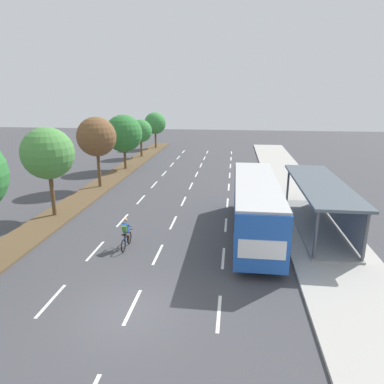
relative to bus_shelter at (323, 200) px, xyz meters
name	(u,v)px	position (x,y,z in m)	size (l,w,h in m)	color
ground_plane	(129,313)	(-9.53, -10.15, -1.87)	(140.00, 140.00, 0.00)	#424247
median_strip	(107,181)	(-17.83, 9.85, -1.81)	(2.60, 52.00, 0.12)	brown
sidewalk_right	(292,187)	(-0.28, 9.85, -1.79)	(4.50, 52.00, 0.15)	#ADAAA3
lane_divider_left	(148,192)	(-13.03, 6.94, -1.86)	(0.14, 45.17, 0.01)	white
lane_divider_center	(188,193)	(-9.53, 6.94, -1.86)	(0.14, 45.17, 0.01)	white
lane_divider_right	(228,194)	(-6.03, 6.94, -1.86)	(0.14, 45.17, 0.01)	white
bus_shelter	(323,200)	(0.00, 0.00, 0.00)	(2.90, 10.63, 2.86)	gray
bus	(256,202)	(-4.28, -1.58, 0.20)	(2.54, 11.29, 3.37)	#2356B2
cyclist	(126,235)	(-11.44, -4.34, -1.08)	(0.46, 1.82, 1.71)	black
median_tree_second	(48,154)	(-17.97, -0.01, 2.57)	(3.48, 3.48, 6.07)	brown
median_tree_third	(97,137)	(-17.69, 7.74, 2.74)	(3.45, 3.45, 6.23)	brown
median_tree_fourth	(124,134)	(-17.74, 15.49, 2.16)	(4.07, 4.07, 5.95)	brown
median_tree_fifth	(141,131)	(-17.96, 23.24, 1.61)	(2.97, 2.97, 4.86)	brown
median_tree_farthest	(155,123)	(-17.77, 30.99, 1.97)	(3.28, 3.28, 5.37)	brown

